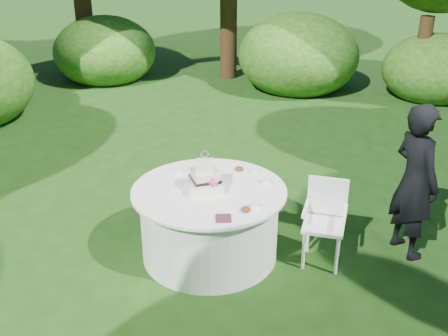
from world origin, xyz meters
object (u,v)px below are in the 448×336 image
(chair, at_px, (325,215))
(napkins, at_px, (223,218))
(guest, at_px, (415,181))
(cake, at_px, (205,179))
(table, at_px, (209,222))

(chair, bearing_deg, napkins, -154.64)
(guest, height_order, cake, guest)
(guest, distance_m, chair, 0.97)
(cake, height_order, chair, cake)
(table, xyz_separation_m, cake, (-0.03, -0.00, 0.50))
(chair, bearing_deg, cake, 174.91)
(guest, bearing_deg, chair, 78.70)
(table, xyz_separation_m, chair, (1.17, -0.11, 0.13))
(guest, relative_size, table, 1.05)
(napkins, relative_size, chair, 0.16)
(napkins, height_order, chair, chair)
(cake, bearing_deg, table, 6.82)
(napkins, distance_m, table, 0.73)
(napkins, xyz_separation_m, table, (-0.13, 0.60, -0.39))
(cake, bearing_deg, chair, -5.09)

